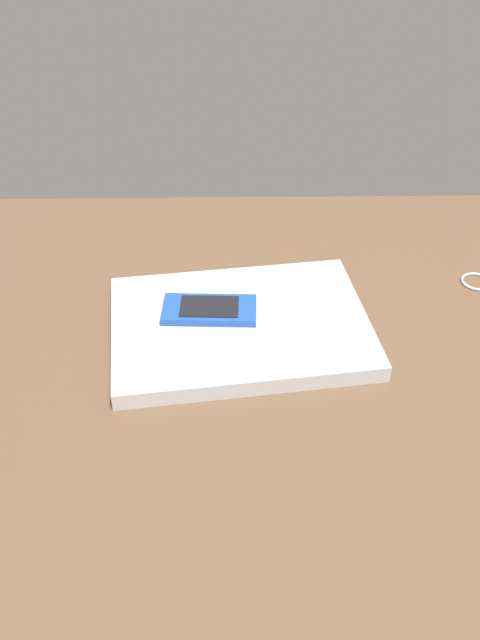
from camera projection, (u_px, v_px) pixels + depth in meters
The scene contains 4 objects.
desk_surface at pixel (196, 377), 75.94cm from camera, with size 120.00×80.00×3.00cm, color brown.
laptop_closed at pixel (240, 326), 79.09cm from camera, with size 30.14×21.49×2.08cm, color #B7BABC.
cell_phone_on_laptop at pixel (209, 310), 79.10cm from camera, with size 11.36×5.77×1.06cm.
key_ring at pixel (476, 281), 87.78cm from camera, with size 3.95×3.95×0.36cm, color silver.
Camera 1 is at (-4.19, 55.32, 54.01)cm, focal length 37.34 mm.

